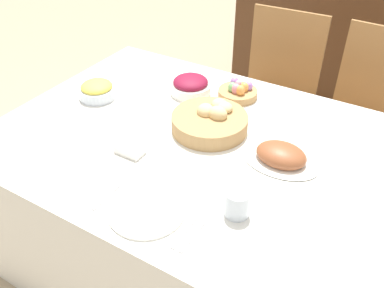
% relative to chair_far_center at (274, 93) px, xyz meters
% --- Properties ---
extents(ground_plane, '(12.00, 12.00, 0.00)m').
position_rel_chair_far_center_xyz_m(ground_plane, '(0.04, -0.89, -0.51)').
color(ground_plane, tan).
extents(dining_table, '(1.67, 1.15, 0.74)m').
position_rel_chair_far_center_xyz_m(dining_table, '(0.04, -0.89, -0.14)').
color(dining_table, silver).
rests_on(dining_table, ground).
extents(chair_far_center, '(0.43, 0.43, 0.95)m').
position_rel_chair_far_center_xyz_m(chair_far_center, '(0.00, 0.00, 0.00)').
color(chair_far_center, olive).
rests_on(chair_far_center, ground).
extents(chair_far_right, '(0.45, 0.45, 0.95)m').
position_rel_chair_far_center_xyz_m(chair_far_right, '(0.51, -0.00, 0.00)').
color(chair_far_right, olive).
rests_on(chair_far_right, ground).
extents(sideboard, '(1.21, 0.44, 0.96)m').
position_rel_chair_far_center_xyz_m(sideboard, '(-0.03, 0.99, -0.03)').
color(sideboard, '#4C2D19').
rests_on(sideboard, ground).
extents(bread_basket, '(0.31, 0.31, 0.11)m').
position_rel_chair_far_center_xyz_m(bread_basket, '(0.01, -0.81, 0.27)').
color(bread_basket, '#AD8451').
rests_on(bread_basket, dining_table).
extents(egg_basket, '(0.18, 0.18, 0.08)m').
position_rel_chair_far_center_xyz_m(egg_basket, '(-0.01, -0.51, 0.26)').
color(egg_basket, '#AD8451').
rests_on(egg_basket, dining_table).
extents(ham_platter, '(0.28, 0.20, 0.08)m').
position_rel_chair_far_center_xyz_m(ham_platter, '(0.33, -0.86, 0.25)').
color(ham_platter, white).
rests_on(ham_platter, dining_table).
extents(pineapple_bowl, '(0.17, 0.17, 0.08)m').
position_rel_chair_far_center_xyz_m(pineapple_bowl, '(-0.55, -0.84, 0.27)').
color(pineapple_bowl, silver).
rests_on(pineapple_bowl, dining_table).
extents(beet_salad_bowl, '(0.19, 0.19, 0.08)m').
position_rel_chair_far_center_xyz_m(beet_salad_bowl, '(-0.21, -0.59, 0.27)').
color(beet_salad_bowl, white).
rests_on(beet_salad_bowl, dining_table).
extents(dinner_plate, '(0.25, 0.25, 0.01)m').
position_rel_chair_far_center_xyz_m(dinner_plate, '(0.06, -1.31, 0.23)').
color(dinner_plate, white).
rests_on(dinner_plate, dining_table).
extents(fork, '(0.01, 0.17, 0.00)m').
position_rel_chair_far_center_xyz_m(fork, '(-0.09, -1.31, 0.23)').
color(fork, '#B7B7BC').
rests_on(fork, dining_table).
extents(knife, '(0.01, 0.17, 0.00)m').
position_rel_chair_far_center_xyz_m(knife, '(0.21, -1.31, 0.23)').
color(knife, '#B7B7BC').
rests_on(knife, dining_table).
extents(spoon, '(0.01, 0.17, 0.00)m').
position_rel_chair_far_center_xyz_m(spoon, '(0.24, -1.31, 0.23)').
color(spoon, '#B7B7BC').
rests_on(spoon, dining_table).
extents(drinking_cup, '(0.08, 0.08, 0.09)m').
position_rel_chair_far_center_xyz_m(drinking_cup, '(0.31, -1.17, 0.27)').
color(drinking_cup, silver).
rests_on(drinking_cup, dining_table).
extents(butter_dish, '(0.11, 0.07, 0.03)m').
position_rel_chair_far_center_xyz_m(butter_dish, '(-0.17, -1.10, 0.24)').
color(butter_dish, white).
rests_on(butter_dish, dining_table).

